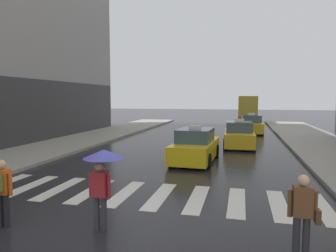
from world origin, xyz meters
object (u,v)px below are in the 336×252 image
at_px(pedestrian_with_umbrella, 102,168).
at_px(pedestrian_with_handbag, 303,211).
at_px(pedestrian_with_backpack, 1,188).
at_px(taxi_lead, 195,147).
at_px(taxi_third, 251,125).
at_px(box_truck, 248,108).
at_px(taxi_second, 239,135).

height_order(pedestrian_with_umbrella, pedestrian_with_handbag, pedestrian_with_umbrella).
bearing_deg(pedestrian_with_umbrella, pedestrian_with_backpack, -170.82).
xyz_separation_m(taxi_lead, taxi_third, (3.04, 13.46, 0.00)).
xyz_separation_m(taxi_lead, pedestrian_with_handbag, (3.41, -8.76, 0.21)).
distance_m(taxi_lead, box_truck, 25.33).
height_order(taxi_second, pedestrian_with_backpack, taxi_second).
height_order(taxi_third, pedestrian_with_backpack, taxi_third).
height_order(taxi_lead, pedestrian_with_handbag, taxi_lead).
bearing_deg(pedestrian_with_handbag, taxi_third, 90.94).
distance_m(taxi_lead, pedestrian_with_backpack, 9.57).
bearing_deg(pedestrian_with_handbag, pedestrian_with_backpack, -178.40).
distance_m(taxi_second, pedestrian_with_umbrella, 14.17).
bearing_deg(box_truck, taxi_third, -89.31).
bearing_deg(pedestrian_with_backpack, pedestrian_with_umbrella, 9.18).
xyz_separation_m(box_truck, pedestrian_with_umbrella, (-3.82, -33.70, -0.34)).
bearing_deg(taxi_second, pedestrian_with_backpack, -110.90).
bearing_deg(pedestrian_with_backpack, box_truck, 79.56).
bearing_deg(taxi_third, pedestrian_with_backpack, -105.98).
bearing_deg(pedestrian_with_backpack, pedestrian_with_handbag, 1.60).
xyz_separation_m(taxi_third, pedestrian_with_umbrella, (-3.96, -22.02, 0.79)).
distance_m(taxi_second, pedestrian_with_backpack, 15.23).
distance_m(taxi_third, pedestrian_with_backpack, 23.32).
bearing_deg(pedestrian_with_backpack, taxi_second, 69.10).
bearing_deg(taxi_lead, pedestrian_with_umbrella, -96.14).
distance_m(taxi_third, pedestrian_with_umbrella, 22.38).
relative_size(box_truck, pedestrian_with_handbag, 4.57).
xyz_separation_m(taxi_second, pedestrian_with_handbag, (1.35, -14.04, 0.21)).
xyz_separation_m(taxi_second, pedestrian_with_umbrella, (-2.98, -13.83, 0.79)).
height_order(taxi_second, pedestrian_with_umbrella, pedestrian_with_umbrella).
distance_m(taxi_second, box_truck, 19.92).
height_order(taxi_lead, taxi_second, same).
relative_size(taxi_second, pedestrian_with_backpack, 2.79).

